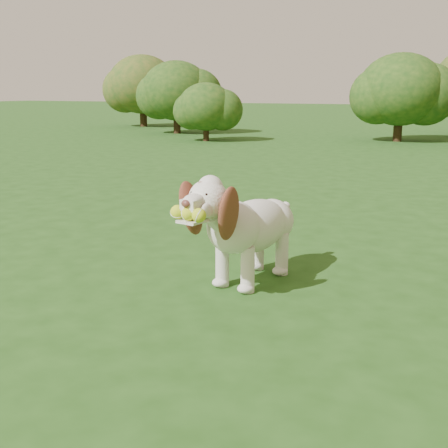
% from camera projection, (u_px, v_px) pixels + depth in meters
% --- Properties ---
extents(ground, '(80.00, 80.00, 0.00)m').
position_uv_depth(ground, '(223.00, 272.00, 3.50)').
color(ground, '#1E4513').
rests_on(ground, ground).
extents(dog, '(0.47, 1.05, 0.68)m').
position_uv_depth(dog, '(245.00, 223.00, 3.20)').
color(dog, silver).
rests_on(dog, ground).
extents(shrub_a, '(1.21, 1.21, 1.25)m').
position_uv_depth(shrub_a, '(206.00, 107.00, 12.10)').
color(shrub_a, '#382314').
rests_on(shrub_a, ground).
extents(shrub_e, '(1.75, 1.75, 1.81)m').
position_uv_depth(shrub_e, '(176.00, 91.00, 14.15)').
color(shrub_e, '#382314').
rests_on(shrub_e, ground).
extents(shrub_g, '(2.04, 2.04, 2.11)m').
position_uv_depth(shrub_g, '(142.00, 84.00, 16.74)').
color(shrub_g, '#382314').
rests_on(shrub_g, ground).
extents(shrub_b, '(1.80, 1.80, 1.87)m').
position_uv_depth(shrub_b, '(401.00, 90.00, 11.93)').
color(shrub_b, '#382314').
rests_on(shrub_b, ground).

